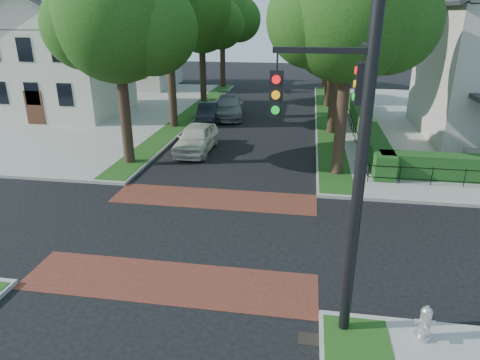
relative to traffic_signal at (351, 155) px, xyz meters
name	(u,v)px	position (x,y,z in m)	size (l,w,h in m)	color
ground	(196,233)	(-4.89, 4.41, -4.71)	(120.00, 120.00, 0.00)	black
sidewalk_nw	(30,109)	(-24.39, 23.41, -4.63)	(30.00, 30.00, 0.15)	gray
crosswalk_far	(214,198)	(-4.89, 7.61, -4.70)	(9.00, 2.20, 0.01)	maroon
crosswalk_near	(169,282)	(-4.89, 1.21, -4.70)	(9.00, 2.20, 0.01)	maroon
storm_drain	(311,339)	(-0.59, -0.59, -4.70)	(0.65, 0.45, 0.01)	black
grass_strip_ne	(327,118)	(0.51, 23.51, -4.55)	(1.60, 29.80, 0.02)	#163F12
grass_strip_nw	(191,114)	(-10.29, 23.51, -4.55)	(1.60, 29.80, 0.02)	#163F12
tree_right_near	(352,14)	(0.72, 11.65, 2.92)	(7.75, 6.67, 10.66)	black
tree_right_mid	(342,8)	(0.72, 19.66, 3.28)	(8.25, 7.09, 11.22)	black
tree_right_far	(334,23)	(0.71, 28.64, 2.20)	(7.25, 6.23, 9.74)	black
tree_right_back	(330,18)	(0.72, 37.64, 2.56)	(7.50, 6.45, 10.20)	black
tree_left_near	(120,22)	(-10.28, 11.64, 2.56)	(7.50, 6.45, 10.20)	black
tree_left_mid	(170,2)	(-10.28, 19.66, 3.64)	(8.00, 6.88, 11.48)	black
tree_left_far	(203,20)	(-10.29, 28.63, 2.41)	(7.00, 6.02, 9.86)	black
tree_left_back	(224,16)	(-10.28, 37.65, 2.70)	(7.75, 6.66, 10.44)	black
hedge_main_road	(365,125)	(2.81, 19.41, -3.96)	(1.00, 18.00, 1.20)	#1D4016
fence_main_road	(352,127)	(2.01, 19.41, -4.11)	(0.06, 18.00, 0.90)	black
house_left_near	(58,50)	(-20.38, 22.41, 0.33)	(10.00, 9.00, 10.14)	beige
house_left_far	(129,40)	(-20.38, 36.41, 0.33)	(10.00, 9.00, 10.14)	beige
traffic_signal	(351,155)	(0.00, 0.00, 0.00)	(2.17, 2.00, 8.00)	black
parked_car_front	(196,138)	(-7.39, 14.27, -3.89)	(1.92, 4.77, 1.63)	silver
parked_car_middle	(208,112)	(-8.49, 21.98, -4.04)	(1.42, 4.07, 1.34)	black
parked_car_rear	(229,107)	(-7.19, 23.53, -3.88)	(2.30, 5.67, 1.64)	slate
fire_hydrant	(425,323)	(2.11, -0.29, -4.10)	(0.51, 0.54, 0.96)	#B3B3B6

